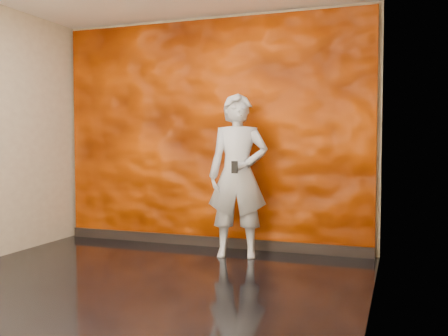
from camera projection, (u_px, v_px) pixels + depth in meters
room at (127, 128)px, 4.24m from camera, size 4.02×4.02×2.81m
feature_wall at (210, 134)px, 6.08m from camera, size 3.90×0.06×2.75m
baseboard at (209, 241)px, 6.11m from camera, size 3.90×0.04×0.12m
man at (238, 176)px, 5.54m from camera, size 0.74×0.57×1.81m
phone at (235, 167)px, 5.26m from camera, size 0.07×0.02×0.13m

